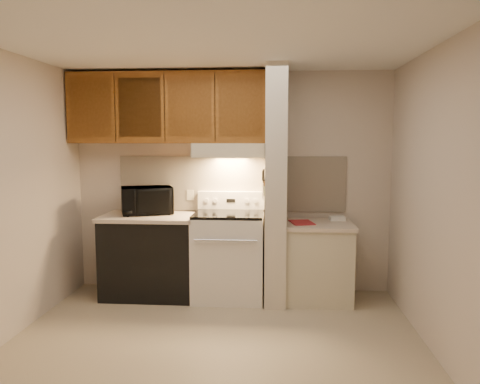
# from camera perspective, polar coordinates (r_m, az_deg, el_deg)

# --- Properties ---
(floor) EXTENTS (3.60, 3.60, 0.00)m
(floor) POSITION_cam_1_polar(r_m,az_deg,el_deg) (4.25, -2.99, -17.79)
(floor) COLOR tan
(floor) RESTS_ON ground
(ceiling) EXTENTS (3.60, 3.60, 0.00)m
(ceiling) POSITION_cam_1_polar(r_m,az_deg,el_deg) (3.95, -3.21, 17.48)
(ceiling) COLOR white
(ceiling) RESTS_ON wall_back
(wall_back) EXTENTS (3.60, 2.50, 0.02)m
(wall_back) POSITION_cam_1_polar(r_m,az_deg,el_deg) (5.39, -1.03, 1.20)
(wall_back) COLOR beige
(wall_back) RESTS_ON floor
(wall_left) EXTENTS (0.02, 3.00, 2.50)m
(wall_left) POSITION_cam_1_polar(r_m,az_deg,el_deg) (4.51, -26.43, -0.52)
(wall_left) COLOR beige
(wall_left) RESTS_ON floor
(wall_right) EXTENTS (0.02, 3.00, 2.50)m
(wall_right) POSITION_cam_1_polar(r_m,az_deg,el_deg) (4.08, 22.83, -1.01)
(wall_right) COLOR beige
(wall_right) RESTS_ON floor
(backsplash) EXTENTS (2.60, 0.02, 0.63)m
(backsplash) POSITION_cam_1_polar(r_m,az_deg,el_deg) (5.38, -1.04, 1.02)
(backsplash) COLOR white
(backsplash) RESTS_ON wall_back
(range_body) EXTENTS (0.76, 0.65, 0.92)m
(range_body) POSITION_cam_1_polar(r_m,az_deg,el_deg) (5.18, -1.37, -7.89)
(range_body) COLOR silver
(range_body) RESTS_ON floor
(oven_window) EXTENTS (0.50, 0.01, 0.30)m
(oven_window) POSITION_cam_1_polar(r_m,az_deg,el_deg) (4.87, -1.75, -8.35)
(oven_window) COLOR black
(oven_window) RESTS_ON range_body
(oven_handle) EXTENTS (0.65, 0.02, 0.02)m
(oven_handle) POSITION_cam_1_polar(r_m,az_deg,el_deg) (4.78, -1.81, -5.92)
(oven_handle) COLOR silver
(oven_handle) RESTS_ON range_body
(cooktop) EXTENTS (0.74, 0.64, 0.03)m
(cooktop) POSITION_cam_1_polar(r_m,az_deg,el_deg) (5.09, -1.39, -2.70)
(cooktop) COLOR black
(cooktop) RESTS_ON range_body
(range_backguard) EXTENTS (0.76, 0.08, 0.20)m
(range_backguard) POSITION_cam_1_polar(r_m,az_deg,el_deg) (5.35, -1.08, -1.00)
(range_backguard) COLOR silver
(range_backguard) RESTS_ON range_body
(range_display) EXTENTS (0.10, 0.01, 0.04)m
(range_display) POSITION_cam_1_polar(r_m,az_deg,el_deg) (5.31, -1.13, -1.06)
(range_display) COLOR black
(range_display) RESTS_ON range_backguard
(range_knob_left_outer) EXTENTS (0.05, 0.02, 0.05)m
(range_knob_left_outer) POSITION_cam_1_polar(r_m,az_deg,el_deg) (5.34, -4.12, -1.03)
(range_knob_left_outer) COLOR silver
(range_knob_left_outer) RESTS_ON range_backguard
(range_knob_left_inner) EXTENTS (0.05, 0.02, 0.05)m
(range_knob_left_inner) POSITION_cam_1_polar(r_m,az_deg,el_deg) (5.33, -3.06, -1.04)
(range_knob_left_inner) COLOR silver
(range_knob_left_inner) RESTS_ON range_backguard
(range_knob_right_inner) EXTENTS (0.05, 0.02, 0.05)m
(range_knob_right_inner) POSITION_cam_1_polar(r_m,az_deg,el_deg) (5.29, 0.81, -1.08)
(range_knob_right_inner) COLOR silver
(range_knob_right_inner) RESTS_ON range_backguard
(range_knob_right_outer) EXTENTS (0.05, 0.02, 0.05)m
(range_knob_right_outer) POSITION_cam_1_polar(r_m,az_deg,el_deg) (5.29, 1.89, -1.09)
(range_knob_right_outer) COLOR silver
(range_knob_right_outer) RESTS_ON range_backguard
(dishwasher_front) EXTENTS (1.00, 0.63, 0.87)m
(dishwasher_front) POSITION_cam_1_polar(r_m,az_deg,el_deg) (5.36, -10.86, -7.81)
(dishwasher_front) COLOR black
(dishwasher_front) RESTS_ON floor
(left_countertop) EXTENTS (1.04, 0.67, 0.04)m
(left_countertop) POSITION_cam_1_polar(r_m,az_deg,el_deg) (5.26, -10.96, -3.00)
(left_countertop) COLOR beige
(left_countertop) RESTS_ON dishwasher_front
(spoon_rest) EXTENTS (0.24, 0.13, 0.02)m
(spoon_rest) POSITION_cam_1_polar(r_m,az_deg,el_deg) (5.48, -11.57, -2.35)
(spoon_rest) COLOR black
(spoon_rest) RESTS_ON left_countertop
(teal_jar) EXTENTS (0.12, 0.12, 0.11)m
(teal_jar) POSITION_cam_1_polar(r_m,az_deg,el_deg) (5.45, -9.86, -1.86)
(teal_jar) COLOR #25585C
(teal_jar) RESTS_ON left_countertop
(outlet) EXTENTS (0.08, 0.01, 0.12)m
(outlet) POSITION_cam_1_polar(r_m,az_deg,el_deg) (5.44, -6.09, -0.37)
(outlet) COLOR beige
(outlet) RESTS_ON backsplash
(microwave) EXTENTS (0.65, 0.54, 0.30)m
(microwave) POSITION_cam_1_polar(r_m,az_deg,el_deg) (5.33, -11.28, -1.01)
(microwave) COLOR black
(microwave) RESTS_ON left_countertop
(partition_pillar) EXTENTS (0.22, 0.70, 2.50)m
(partition_pillar) POSITION_cam_1_polar(r_m,az_deg,el_deg) (5.02, 4.40, 0.78)
(partition_pillar) COLOR beige
(partition_pillar) RESTS_ON floor
(pillar_trim) EXTENTS (0.01, 0.70, 0.04)m
(pillar_trim) POSITION_cam_1_polar(r_m,az_deg,el_deg) (5.01, 3.08, 1.36)
(pillar_trim) COLOR brown
(pillar_trim) RESTS_ON partition_pillar
(knife_strip) EXTENTS (0.02, 0.42, 0.04)m
(knife_strip) POSITION_cam_1_polar(r_m,az_deg,el_deg) (4.96, 3.00, 1.54)
(knife_strip) COLOR black
(knife_strip) RESTS_ON partition_pillar
(knife_blade_a) EXTENTS (0.01, 0.03, 0.16)m
(knife_blade_a) POSITION_cam_1_polar(r_m,az_deg,el_deg) (4.82, 2.81, 0.21)
(knife_blade_a) COLOR silver
(knife_blade_a) RESTS_ON knife_strip
(knife_handle_a) EXTENTS (0.02, 0.02, 0.10)m
(knife_handle_a) POSITION_cam_1_polar(r_m,az_deg,el_deg) (4.81, 2.82, 1.98)
(knife_handle_a) COLOR black
(knife_handle_a) RESTS_ON knife_strip
(knife_blade_b) EXTENTS (0.01, 0.04, 0.18)m
(knife_blade_b) POSITION_cam_1_polar(r_m,az_deg,el_deg) (4.90, 2.84, 0.20)
(knife_blade_b) COLOR silver
(knife_blade_b) RESTS_ON knife_strip
(knife_handle_b) EXTENTS (0.02, 0.02, 0.10)m
(knife_handle_b) POSITION_cam_1_polar(r_m,az_deg,el_deg) (4.88, 2.84, 2.06)
(knife_handle_b) COLOR black
(knife_handle_b) RESTS_ON knife_strip
(knife_blade_c) EXTENTS (0.01, 0.04, 0.20)m
(knife_blade_c) POSITION_cam_1_polar(r_m,az_deg,el_deg) (4.97, 2.85, 0.16)
(knife_blade_c) COLOR silver
(knife_blade_c) RESTS_ON knife_strip
(knife_handle_c) EXTENTS (0.02, 0.02, 0.10)m
(knife_handle_c) POSITION_cam_1_polar(r_m,az_deg,el_deg) (4.96, 2.87, 2.12)
(knife_handle_c) COLOR black
(knife_handle_c) RESTS_ON knife_strip
(knife_blade_d) EXTENTS (0.01, 0.04, 0.16)m
(knife_blade_d) POSITION_cam_1_polar(r_m,az_deg,el_deg) (5.05, 2.88, 0.49)
(knife_blade_d) COLOR silver
(knife_blade_d) RESTS_ON knife_strip
(knife_handle_d) EXTENTS (0.02, 0.02, 0.10)m
(knife_handle_d) POSITION_cam_1_polar(r_m,az_deg,el_deg) (5.04, 2.89, 2.19)
(knife_handle_d) COLOR black
(knife_handle_d) RESTS_ON knife_strip
(knife_blade_e) EXTENTS (0.01, 0.04, 0.18)m
(knife_blade_e) POSITION_cam_1_polar(r_m,az_deg,el_deg) (5.13, 2.90, 0.47)
(knife_blade_e) COLOR silver
(knife_blade_e) RESTS_ON knife_strip
(knife_handle_e) EXTENTS (0.02, 0.02, 0.10)m
(knife_handle_e) POSITION_cam_1_polar(r_m,az_deg,el_deg) (5.11, 2.91, 2.25)
(knife_handle_e) COLOR black
(knife_handle_e) RESTS_ON knife_strip
(oven_mitt) EXTENTS (0.03, 0.09, 0.22)m
(oven_mitt) POSITION_cam_1_polar(r_m,az_deg,el_deg) (5.19, 2.94, 0.73)
(oven_mitt) COLOR slate
(oven_mitt) RESTS_ON partition_pillar
(right_cab_base) EXTENTS (0.70, 0.60, 0.81)m
(right_cab_base) POSITION_cam_1_polar(r_m,az_deg,el_deg) (5.19, 9.47, -8.59)
(right_cab_base) COLOR beige
(right_cab_base) RESTS_ON floor
(right_countertop) EXTENTS (0.74, 0.64, 0.04)m
(right_countertop) POSITION_cam_1_polar(r_m,az_deg,el_deg) (5.10, 9.56, -3.97)
(right_countertop) COLOR beige
(right_countertop) RESTS_ON right_cab_base
(red_folder) EXTENTS (0.29, 0.35, 0.01)m
(red_folder) POSITION_cam_1_polar(r_m,az_deg,el_deg) (5.07, 7.54, -3.70)
(red_folder) COLOR #A3242A
(red_folder) RESTS_ON right_countertop
(white_box) EXTENTS (0.18, 0.13, 0.04)m
(white_box) POSITION_cam_1_polar(r_m,az_deg,el_deg) (5.29, 11.77, -3.17)
(white_box) COLOR white
(white_box) RESTS_ON right_countertop
(range_hood) EXTENTS (0.78, 0.44, 0.15)m
(range_hood) POSITION_cam_1_polar(r_m,az_deg,el_deg) (5.15, -1.27, 5.13)
(range_hood) COLOR beige
(range_hood) RESTS_ON upper_cabinets
(hood_lip) EXTENTS (0.78, 0.04, 0.06)m
(hood_lip) POSITION_cam_1_polar(r_m,az_deg,el_deg) (4.94, -1.51, 4.55)
(hood_lip) COLOR beige
(hood_lip) RESTS_ON range_hood
(upper_cabinets) EXTENTS (2.18, 0.33, 0.77)m
(upper_cabinets) POSITION_cam_1_polar(r_m,az_deg,el_deg) (5.31, -8.77, 10.06)
(upper_cabinets) COLOR brown
(upper_cabinets) RESTS_ON wall_back
(cab_door_a) EXTENTS (0.46, 0.01, 0.63)m
(cab_door_a) POSITION_cam_1_polar(r_m,az_deg,el_deg) (5.41, -17.76, 9.77)
(cab_door_a) COLOR brown
(cab_door_a) RESTS_ON upper_cabinets
(cab_gap_a) EXTENTS (0.01, 0.01, 0.73)m
(cab_gap_a) POSITION_cam_1_polar(r_m,az_deg,el_deg) (5.31, -15.00, 9.92)
(cab_gap_a) COLOR black
(cab_gap_a) RESTS_ON upper_cabinets
(cab_door_b) EXTENTS (0.46, 0.01, 0.63)m
(cab_door_b) POSITION_cam_1_polar(r_m,az_deg,el_deg) (5.23, -12.13, 10.05)
(cab_door_b) COLOR brown
(cab_door_b) RESTS_ON upper_cabinets
(cab_gap_b) EXTENTS (0.01, 0.01, 0.73)m
(cab_gap_b) POSITION_cam_1_polar(r_m,az_deg,el_deg) (5.16, -9.19, 10.17)
(cab_gap_b) COLOR black
(cab_gap_b) RESTS_ON upper_cabinets
(cab_door_c) EXTENTS (0.46, 0.01, 0.63)m
(cab_door_c) POSITION_cam_1_polar(r_m,az_deg,el_deg) (5.10, -6.16, 10.25)
(cab_door_c) COLOR brown
(cab_door_c) RESTS_ON upper_cabinets
(cab_gap_c) EXTENTS (0.01, 0.01, 0.73)m
(cab_gap_c) POSITION_cam_1_polar(r_m,az_deg,el_deg) (5.06, -3.07, 10.31)
(cab_gap_c) COLOR black
(cab_gap_c) RESTS_ON upper_cabinets
(cab_door_d) EXTENTS (0.46, 0.01, 0.63)m
(cab_door_d) POSITION_cam_1_polar(r_m,az_deg,el_deg) (5.03, 0.06, 10.34)
(cab_door_d) COLOR brown
(cab_door_d) RESTS_ON upper_cabinets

